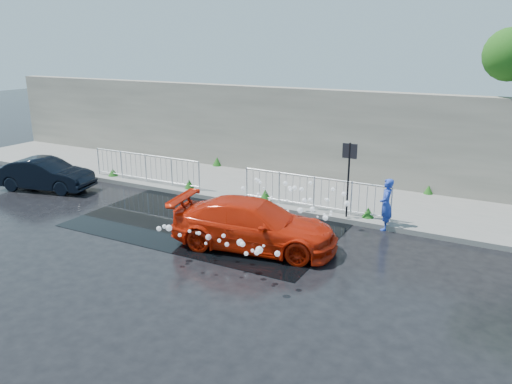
# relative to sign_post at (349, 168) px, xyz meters

# --- Properties ---
(ground) EXTENTS (90.00, 90.00, 0.00)m
(ground) POSITION_rel_sign_post_xyz_m (-4.20, -3.10, -1.72)
(ground) COLOR black
(ground) RESTS_ON ground
(pavement) EXTENTS (30.00, 4.00, 0.15)m
(pavement) POSITION_rel_sign_post_xyz_m (-4.20, 1.90, -1.65)
(pavement) COLOR slate
(pavement) RESTS_ON ground
(curb) EXTENTS (30.00, 0.25, 0.16)m
(curb) POSITION_rel_sign_post_xyz_m (-4.20, -0.10, -1.64)
(curb) COLOR slate
(curb) RESTS_ON ground
(retaining_wall) EXTENTS (30.00, 0.60, 3.50)m
(retaining_wall) POSITION_rel_sign_post_xyz_m (-4.20, 4.10, 0.18)
(retaining_wall) COLOR slate
(retaining_wall) RESTS_ON pavement
(puddle) EXTENTS (8.00, 5.00, 0.01)m
(puddle) POSITION_rel_sign_post_xyz_m (-3.70, -2.10, -1.72)
(puddle) COLOR black
(puddle) RESTS_ON ground
(sign_post) EXTENTS (0.45, 0.06, 2.50)m
(sign_post) POSITION_rel_sign_post_xyz_m (0.00, 0.00, 0.00)
(sign_post) COLOR black
(sign_post) RESTS_ON ground
(railing_left) EXTENTS (5.05, 0.05, 1.10)m
(railing_left) POSITION_rel_sign_post_xyz_m (-8.20, 0.25, -0.99)
(railing_left) COLOR silver
(railing_left) RESTS_ON pavement
(railing_right) EXTENTS (5.05, 0.05, 1.10)m
(railing_right) POSITION_rel_sign_post_xyz_m (-1.20, 0.25, -0.99)
(railing_right) COLOR silver
(railing_right) RESTS_ON pavement
(weeds) EXTENTS (12.17, 3.93, 0.40)m
(weeds) POSITION_rel_sign_post_xyz_m (-4.31, 1.45, -1.40)
(weeds) COLOR #154F15
(weeds) RESTS_ON pavement
(water_spray) EXTENTS (3.65, 5.51, 1.01)m
(water_spray) POSITION_rel_sign_post_xyz_m (-1.35, -2.17, -0.96)
(water_spray) COLOR white
(water_spray) RESTS_ON ground
(red_car) EXTENTS (4.77, 2.55, 1.31)m
(red_car) POSITION_rel_sign_post_xyz_m (-1.56, -3.16, -1.07)
(red_car) COLOR red
(red_car) RESTS_ON ground
(dark_car) EXTENTS (3.84, 2.11, 1.20)m
(dark_car) POSITION_rel_sign_post_xyz_m (-11.16, -2.02, -1.12)
(dark_car) COLOR black
(dark_car) RESTS_ON ground
(person) EXTENTS (0.49, 0.64, 1.56)m
(person) POSITION_rel_sign_post_xyz_m (1.23, -0.10, -0.94)
(person) COLOR #233FB1
(person) RESTS_ON ground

